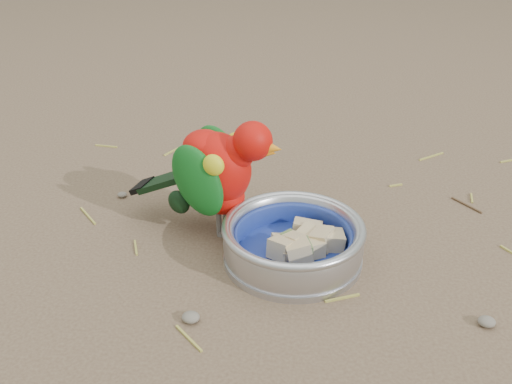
# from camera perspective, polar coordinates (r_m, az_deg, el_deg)

# --- Properties ---
(ground) EXTENTS (60.00, 60.00, 0.00)m
(ground) POSITION_cam_1_polar(r_m,az_deg,el_deg) (0.79, 5.56, -9.59)
(ground) COLOR brown
(food_bowl) EXTENTS (0.20, 0.20, 0.02)m
(food_bowl) POSITION_cam_1_polar(r_m,az_deg,el_deg) (0.84, 3.68, -6.33)
(food_bowl) COLOR #B2B2BA
(food_bowl) RESTS_ON ground
(bowl_wall) EXTENTS (0.20, 0.20, 0.04)m
(bowl_wall) POSITION_cam_1_polar(r_m,az_deg,el_deg) (0.82, 3.74, -4.62)
(bowl_wall) COLOR #B2B2BA
(bowl_wall) RESTS_ON food_bowl
(fruit_wedges) EXTENTS (0.12, 0.12, 0.03)m
(fruit_wedges) POSITION_cam_1_polar(r_m,az_deg,el_deg) (0.83, 3.72, -5.02)
(fruit_wedges) COLOR tan
(fruit_wedges) RESTS_ON food_bowl
(lory_parrot) EXTENTS (0.25, 0.16, 0.18)m
(lory_parrot) POSITION_cam_1_polar(r_m,az_deg,el_deg) (0.87, -3.79, 1.37)
(lory_parrot) COLOR #C10D07
(lory_parrot) RESTS_ON ground
(ground_debris) EXTENTS (0.90, 0.80, 0.01)m
(ground_debris) POSITION_cam_1_polar(r_m,az_deg,el_deg) (0.85, 2.79, -6.17)
(ground_debris) COLOR #A79F44
(ground_debris) RESTS_ON ground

